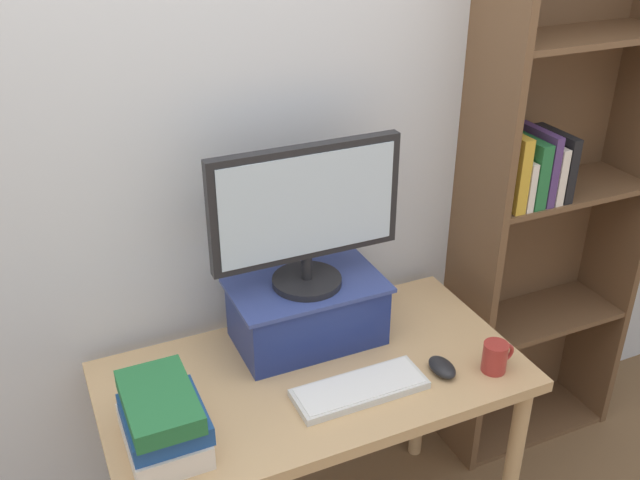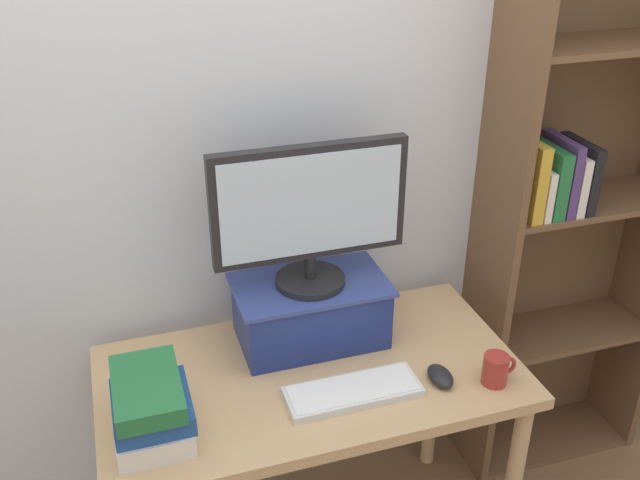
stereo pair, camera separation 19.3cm
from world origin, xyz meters
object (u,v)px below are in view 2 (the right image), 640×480
computer_monitor (310,211)px  bookshelf_unit (574,197)px  computer_mouse (440,376)px  keyboard (353,391)px  desk (311,398)px  riser_box (310,309)px  coffee_mug (496,369)px  book_stack (151,408)px

computer_monitor → bookshelf_unit: bearing=5.9°
computer_monitor → computer_mouse: bearing=-47.0°
computer_monitor → keyboard: size_ratio=1.50×
desk → bookshelf_unit: bearing=14.2°
desk → keyboard: bearing=-58.8°
computer_monitor → riser_box: bearing=90.0°
bookshelf_unit → computer_monitor: (-0.96, -0.10, 0.13)m
bookshelf_unit → keyboard: bookshelf_unit is taller
bookshelf_unit → coffee_mug: bookshelf_unit is taller
desk → coffee_mug: size_ratio=11.89×
computer_mouse → computer_monitor: bearing=133.0°
book_stack → coffee_mug: 0.94m
desk → computer_mouse: 0.39m
riser_box → coffee_mug: riser_box is taller
book_stack → coffee_mug: size_ratio=2.60×
bookshelf_unit → computer_mouse: size_ratio=20.13×
computer_monitor → keyboard: (0.03, -0.29, -0.42)m
keyboard → computer_mouse: 0.25m
computer_mouse → book_stack: (-0.79, 0.03, 0.07)m
riser_box → computer_mouse: size_ratio=4.38×
computer_mouse → coffee_mug: bearing=-19.7°
riser_box → keyboard: size_ratio=1.22×
riser_box → keyboard: riser_box is taller
computer_mouse → riser_box: bearing=132.8°
bookshelf_unit → riser_box: (-0.96, -0.10, -0.19)m
keyboard → book_stack: size_ratio=1.42×
book_stack → bookshelf_unit: bearing=14.3°
computer_monitor → book_stack: size_ratio=2.14×
desk → book_stack: book_stack is taller
keyboard → computer_mouse: size_ratio=3.59×
computer_monitor → coffee_mug: (0.43, -0.36, -0.39)m
computer_mouse → keyboard: bearing=175.7°
riser_box → coffee_mug: bearing=-40.0°
riser_box → computer_monitor: bearing=-90.0°
desk → riser_box: (0.05, 0.16, 0.20)m
book_stack → coffee_mug: (0.93, -0.09, -0.04)m
computer_monitor → book_stack: computer_monitor is taller
coffee_mug → computer_monitor: bearing=140.2°
bookshelf_unit → computer_mouse: 0.83m
bookshelf_unit → keyboard: bearing=-157.3°
book_stack → coffee_mug: bearing=-5.2°
book_stack → computer_monitor: bearing=28.5°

